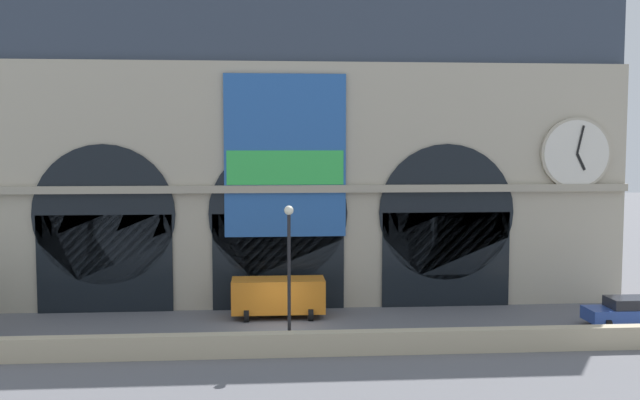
{
  "coord_description": "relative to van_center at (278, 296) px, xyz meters",
  "views": [
    {
      "loc": [
        -0.79,
        -37.14,
        9.81
      ],
      "look_at": [
        2.46,
        5.0,
        6.46
      ],
      "focal_mm": 40.46,
      "sensor_mm": 36.0,
      "label": 1
    }
  ],
  "objects": [
    {
      "name": "street_lamp_quayside",
      "position": [
        0.39,
        -6.59,
        3.17
      ],
      "size": [
        0.44,
        0.44,
        6.9
      ],
      "color": "black",
      "rests_on": "ground"
    },
    {
      "name": "ground_plane",
      "position": [
        0.06,
        -2.88,
        -1.25
      ],
      "size": [
        200.0,
        200.0,
        0.0
      ],
      "primitive_type": "plane",
      "color": "slate"
    },
    {
      "name": "van_center",
      "position": [
        0.0,
        0.0,
        0.0
      ],
      "size": [
        5.2,
        2.48,
        2.2
      ],
      "color": "orange",
      "rests_on": "ground"
    },
    {
      "name": "station_building",
      "position": [
        0.09,
        4.53,
        8.02
      ],
      "size": [
        42.12,
        5.2,
        19.16
      ],
      "color": "#B2A891",
      "rests_on": "ground"
    },
    {
      "name": "quay_parapet_wall",
      "position": [
        0.06,
        -7.39,
        -0.7
      ],
      "size": [
        90.0,
        0.7,
        1.09
      ],
      "primitive_type": "cube",
      "color": "#BCAD8C",
      "rests_on": "ground"
    },
    {
      "name": "car_east",
      "position": [
        18.68,
        -3.38,
        -0.44
      ],
      "size": [
        4.4,
        2.22,
        1.55
      ],
      "color": "#28479E",
      "rests_on": "ground"
    }
  ]
}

